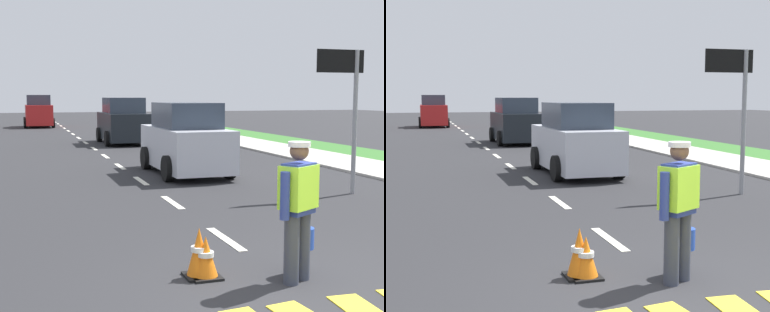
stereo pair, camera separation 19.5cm
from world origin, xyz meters
TOP-DOWN VIEW (x-y plane):
  - ground_plane at (0.00, 21.00)m, footprint 96.00×96.00m
  - sidewalk_right at (7.20, 10.00)m, footprint 2.40×72.00m
  - lane_center_line at (0.00, 25.20)m, footprint 0.14×46.40m
  - road_worker at (0.13, 0.69)m, footprint 0.64×0.60m
  - lane_direction_sign at (3.92, 5.47)m, footprint 1.16×0.11m
  - traffic_cone_near at (-0.94, 1.18)m, footprint 0.36×0.36m
  - traffic_cone_far at (-0.88, 1.12)m, footprint 0.36×0.36m
  - car_outgoing_far at (1.65, 19.89)m, footprint 2.08×4.15m
  - car_oncoming_third at (-1.59, 34.66)m, footprint 2.04×3.91m
  - car_outgoing_ahead at (1.49, 9.62)m, footprint 1.92×4.02m

SIDE VIEW (x-z plane):
  - ground_plane at x=0.00m, z-range 0.00..0.00m
  - sidewalk_right at x=7.20m, z-range -0.07..0.07m
  - lane_center_line at x=0.00m, z-range 0.00..0.01m
  - traffic_cone_far at x=-0.88m, z-range 0.00..0.51m
  - traffic_cone_near at x=-0.94m, z-range 0.00..0.61m
  - road_worker at x=0.13m, z-range 0.10..1.77m
  - car_outgoing_ahead at x=1.49m, z-range -0.07..1.94m
  - car_outgoing_far at x=1.65m, z-range -0.07..2.04m
  - car_oncoming_third at x=-1.59m, z-range -0.08..2.18m
  - lane_direction_sign at x=3.92m, z-range 0.81..4.01m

